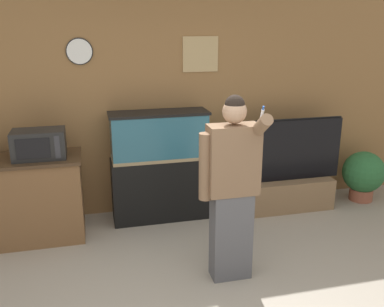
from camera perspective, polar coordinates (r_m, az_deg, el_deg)
The scene contains 7 objects.
wall_back_paneled at distance 5.28m, azimuth -5.17°, elevation 5.97°, with size 10.00×0.08×2.60m.
counter_island at distance 5.03m, azimuth -22.75°, elevation -5.78°, with size 1.49×0.61×0.94m.
microwave at distance 4.76m, azimuth -19.73°, elevation 1.19°, with size 0.54×0.34×0.30m.
aquarium_on_stand at distance 5.14m, azimuth -4.31°, elevation -1.71°, with size 1.16×0.40×1.33m.
tv_on_stand at distance 5.61m, azimuth 12.34°, elevation -3.90°, with size 1.46×0.40×1.18m.
person_standing at distance 3.84m, azimuth 5.28°, elevation -4.50°, with size 0.55×0.41×1.73m.
potted_plant at distance 6.18m, azimuth 21.88°, elevation -2.53°, with size 0.55×0.55×0.67m.
Camera 1 is at (-0.78, -2.58, 2.31)m, focal length 40.00 mm.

